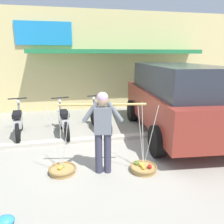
{
  "coord_description": "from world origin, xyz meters",
  "views": [
    {
      "loc": [
        -0.88,
        -4.95,
        2.38
      ],
      "look_at": [
        0.28,
        0.6,
        0.85
      ],
      "focal_mm": 34.23,
      "sensor_mm": 36.0,
      "label": 1
    }
  ],
  "objects_px": {
    "fruit_basket_left_side": "(62,169)",
    "motorcycle_nearest_shop": "(19,122)",
    "fruit_vendor": "(103,128)",
    "fruit_basket_right_side": "(143,167)",
    "parked_truck": "(174,98)",
    "motorcycle_second_in_row": "(63,121)",
    "plastic_litter_bag": "(4,221)",
    "motorcycle_third_in_row": "(100,117)"
  },
  "relations": [
    {
      "from": "fruit_basket_left_side",
      "to": "motorcycle_nearest_shop",
      "type": "relative_size",
      "value": 0.8
    },
    {
      "from": "fruit_vendor",
      "to": "fruit_basket_right_side",
      "type": "xyz_separation_m",
      "value": [
        0.83,
        -0.14,
        -0.9
      ]
    },
    {
      "from": "fruit_basket_left_side",
      "to": "parked_truck",
      "type": "bearing_deg",
      "value": 26.74
    },
    {
      "from": "fruit_vendor",
      "to": "motorcycle_nearest_shop",
      "type": "xyz_separation_m",
      "value": [
        -2.11,
        2.49,
        -0.52
      ]
    },
    {
      "from": "parked_truck",
      "to": "motorcycle_second_in_row",
      "type": "bearing_deg",
      "value": 170.82
    },
    {
      "from": "fruit_basket_right_side",
      "to": "motorcycle_second_in_row",
      "type": "height_order",
      "value": "fruit_basket_right_side"
    },
    {
      "from": "fruit_basket_right_side",
      "to": "plastic_litter_bag",
      "type": "relative_size",
      "value": 5.18
    },
    {
      "from": "fruit_basket_right_side",
      "to": "motorcycle_third_in_row",
      "type": "xyz_separation_m",
      "value": [
        -0.51,
        2.63,
        0.37
      ]
    },
    {
      "from": "motorcycle_second_in_row",
      "to": "plastic_litter_bag",
      "type": "distance_m",
      "value": 3.59
    },
    {
      "from": "motorcycle_third_in_row",
      "to": "motorcycle_second_in_row",
      "type": "bearing_deg",
      "value": -172.32
    },
    {
      "from": "plastic_litter_bag",
      "to": "parked_truck",
      "type": "bearing_deg",
      "value": 35.67
    },
    {
      "from": "fruit_vendor",
      "to": "motorcycle_second_in_row",
      "type": "relative_size",
      "value": 0.94
    },
    {
      "from": "motorcycle_third_in_row",
      "to": "parked_truck",
      "type": "height_order",
      "value": "parked_truck"
    },
    {
      "from": "parked_truck",
      "to": "plastic_litter_bag",
      "type": "xyz_separation_m",
      "value": [
        -4.1,
        -2.95,
        -1.06
      ]
    },
    {
      "from": "motorcycle_second_in_row",
      "to": "motorcycle_third_in_row",
      "type": "xyz_separation_m",
      "value": [
        1.15,
        0.15,
        0.0
      ]
    },
    {
      "from": "fruit_vendor",
      "to": "fruit_basket_left_side",
      "type": "xyz_separation_m",
      "value": [
        -0.84,
        0.14,
        -0.9
      ]
    },
    {
      "from": "fruit_basket_left_side",
      "to": "motorcycle_second_in_row",
      "type": "distance_m",
      "value": 2.23
    },
    {
      "from": "motorcycle_second_in_row",
      "to": "plastic_litter_bag",
      "type": "xyz_separation_m",
      "value": [
        -0.81,
        -3.48,
        -0.38
      ]
    },
    {
      "from": "fruit_vendor",
      "to": "motorcycle_third_in_row",
      "type": "bearing_deg",
      "value": 82.55
    },
    {
      "from": "motorcycle_second_in_row",
      "to": "motorcycle_third_in_row",
      "type": "distance_m",
      "value": 1.16
    },
    {
      "from": "fruit_basket_left_side",
      "to": "plastic_litter_bag",
      "type": "xyz_separation_m",
      "value": [
        -0.8,
        -1.28,
        -0.01
      ]
    },
    {
      "from": "fruit_basket_left_side",
      "to": "plastic_litter_bag",
      "type": "bearing_deg",
      "value": -121.89
    },
    {
      "from": "motorcycle_nearest_shop",
      "to": "parked_truck",
      "type": "xyz_separation_m",
      "value": [
        4.59,
        -0.69,
        0.68
      ]
    },
    {
      "from": "fruit_basket_right_side",
      "to": "motorcycle_second_in_row",
      "type": "relative_size",
      "value": 0.8
    },
    {
      "from": "fruit_basket_right_side",
      "to": "parked_truck",
      "type": "relative_size",
      "value": 0.29
    },
    {
      "from": "motorcycle_nearest_shop",
      "to": "fruit_basket_right_side",
      "type": "bearing_deg",
      "value": -41.75
    },
    {
      "from": "parked_truck",
      "to": "plastic_litter_bag",
      "type": "distance_m",
      "value": 5.16
    },
    {
      "from": "fruit_basket_right_side",
      "to": "motorcycle_second_in_row",
      "type": "distance_m",
      "value": 3.0
    },
    {
      "from": "motorcycle_nearest_shop",
      "to": "plastic_litter_bag",
      "type": "height_order",
      "value": "motorcycle_nearest_shop"
    },
    {
      "from": "fruit_basket_right_side",
      "to": "motorcycle_second_in_row",
      "type": "xyz_separation_m",
      "value": [
        -1.65,
        2.47,
        0.37
      ]
    },
    {
      "from": "parked_truck",
      "to": "plastic_litter_bag",
      "type": "height_order",
      "value": "parked_truck"
    },
    {
      "from": "motorcycle_second_in_row",
      "to": "motorcycle_third_in_row",
      "type": "height_order",
      "value": "same"
    },
    {
      "from": "fruit_vendor",
      "to": "fruit_basket_right_side",
      "type": "relative_size",
      "value": 1.17
    },
    {
      "from": "motorcycle_third_in_row",
      "to": "plastic_litter_bag",
      "type": "bearing_deg",
      "value": -118.32
    },
    {
      "from": "fruit_basket_left_side",
      "to": "plastic_litter_bag",
      "type": "distance_m",
      "value": 1.51
    },
    {
      "from": "fruit_vendor",
      "to": "plastic_litter_bag",
      "type": "distance_m",
      "value": 2.19
    },
    {
      "from": "motorcycle_second_in_row",
      "to": "plastic_litter_bag",
      "type": "height_order",
      "value": "motorcycle_second_in_row"
    },
    {
      "from": "fruit_basket_right_side",
      "to": "motorcycle_third_in_row",
      "type": "bearing_deg",
      "value": 100.93
    },
    {
      "from": "parked_truck",
      "to": "plastic_litter_bag",
      "type": "bearing_deg",
      "value": -144.33
    },
    {
      "from": "parked_truck",
      "to": "fruit_basket_left_side",
      "type": "bearing_deg",
      "value": -153.26
    },
    {
      "from": "fruit_vendor",
      "to": "fruit_basket_right_side",
      "type": "height_order",
      "value": "fruit_vendor"
    },
    {
      "from": "fruit_basket_right_side",
      "to": "motorcycle_nearest_shop",
      "type": "distance_m",
      "value": 3.97
    }
  ]
}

